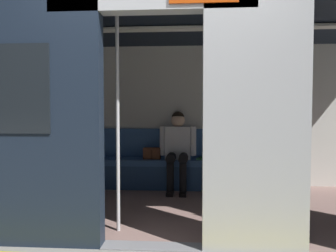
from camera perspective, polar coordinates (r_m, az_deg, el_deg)
The scene contains 7 objects.
ground_plane at distance 3.02m, azimuth -2.85°, elevation -20.43°, with size 60.00×60.00×0.00m, color gray.
train_car at distance 3.94m, azimuth -1.65°, elevation 7.63°, with size 6.40×2.66×2.33m.
bench_seat at distance 4.98m, azimuth 0.10°, elevation -7.04°, with size 2.63×0.44×0.45m.
person_seated at distance 4.88m, azimuth 1.71°, elevation -3.38°, with size 0.55×0.67×1.18m.
handbag at distance 5.00m, azimuth -2.83°, elevation -4.80°, with size 0.26×0.15×0.17m.
book at distance 4.99m, azimuth 6.21°, elevation -5.66°, with size 0.15×0.22×0.03m, color #33723F.
grab_pole_door at distance 3.19m, azimuth -8.82°, elevation 1.05°, with size 0.04×0.04×2.19m, color silver.
Camera 1 is at (-0.33, 2.76, 1.18)m, focal length 34.76 mm.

